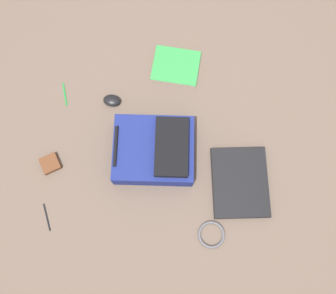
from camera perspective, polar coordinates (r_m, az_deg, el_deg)
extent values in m
plane|color=brown|center=(2.00, -0.15, 0.13)|extent=(4.09, 4.09, 0.00)
cube|color=navy|center=(1.93, -2.16, -0.53)|extent=(0.35, 0.41, 0.12)
cube|color=black|center=(1.85, 0.49, 0.02)|extent=(0.30, 0.17, 0.04)
cylinder|color=black|center=(1.89, -7.76, 0.14)|extent=(0.20, 0.02, 0.02)
cube|color=black|center=(1.98, 10.46, -5.15)|extent=(0.36, 0.28, 0.02)
cube|color=black|center=(1.97, 10.54, -5.07)|extent=(0.36, 0.28, 0.01)
cube|color=silver|center=(2.16, 1.12, 11.81)|extent=(0.24, 0.27, 0.01)
cube|color=#2D8C3F|center=(2.15, 1.12, 11.91)|extent=(0.25, 0.28, 0.00)
ellipsoid|color=black|center=(2.08, -8.29, 6.77)|extent=(0.08, 0.10, 0.04)
torus|color=#4C4C51|center=(1.94, 6.35, -12.68)|extent=(0.13, 0.13, 0.01)
cylinder|color=#198C33|center=(2.16, -14.97, 7.49)|extent=(0.13, 0.04, 0.01)
cylinder|color=black|center=(2.02, -17.45, -9.81)|extent=(0.13, 0.05, 0.01)
cube|color=#59331E|center=(2.05, -16.96, -2.36)|extent=(0.12, 0.12, 0.03)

